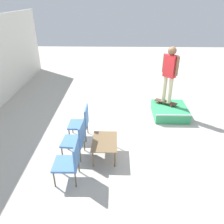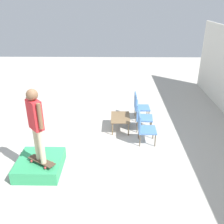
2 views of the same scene
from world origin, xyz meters
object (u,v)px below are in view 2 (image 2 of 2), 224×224
object	(u,v)px
person_skater	(36,120)
patio_chair_left	(139,105)
skate_ramp_box	(40,164)
skateboard_on_ramp	(42,161)
coffee_table	(120,118)
patio_chair_right	(144,127)
patio_chair_center	(141,115)

from	to	relation	value
person_skater	patio_chair_left	distance (m)	4.18
skate_ramp_box	patio_chair_left	world-z (taller)	patio_chair_left
skateboard_on_ramp	patio_chair_left	bearing A→B (deg)	82.36
coffee_table	patio_chair_left	bearing A→B (deg)	139.68
patio_chair_right	coffee_table	bearing A→B (deg)	40.30
patio_chair_left	patio_chair_right	world-z (taller)	same
coffee_table	patio_chair_center	size ratio (longest dim) A/B	0.92
skateboard_on_ramp	patio_chair_center	size ratio (longest dim) A/B	0.78
patio_chair_center	coffee_table	bearing A→B (deg)	95.16
skate_ramp_box	coffee_table	size ratio (longest dim) A/B	1.36
skateboard_on_ramp	patio_chair_left	size ratio (longest dim) A/B	0.78
skate_ramp_box	patio_chair_right	size ratio (longest dim) A/B	1.25
coffee_table	patio_chair_center	xyz separation A→B (m)	(-0.01, 0.68, 0.12)
skateboard_on_ramp	patio_chair_center	bearing A→B (deg)	74.09
person_skater	patio_chair_left	size ratio (longest dim) A/B	1.91
skate_ramp_box	patio_chair_left	distance (m)	4.02
patio_chair_left	skate_ramp_box	bearing A→B (deg)	136.33
patio_chair_left	coffee_table	bearing A→B (deg)	138.71
skate_ramp_box	person_skater	xyz separation A→B (m)	(0.19, 0.12, 1.33)
skateboard_on_ramp	person_skater	size ratio (longest dim) A/B	0.41
patio_chair_center	skate_ramp_box	bearing A→B (deg)	132.92
skate_ramp_box	coffee_table	xyz separation A→B (m)	(-2.14, 2.04, 0.24)
patio_chair_right	person_skater	bearing A→B (deg)	120.74
patio_chair_center	patio_chair_right	xyz separation A→B (m)	(0.81, -0.00, 0.00)
skateboard_on_ramp	coffee_table	world-z (taller)	coffee_table
coffee_table	patio_chair_center	world-z (taller)	patio_chair_center
skate_ramp_box	patio_chair_right	bearing A→B (deg)	116.39
person_skater	skateboard_on_ramp	bearing A→B (deg)	-133.24
skateboard_on_ramp	person_skater	xyz separation A→B (m)	(0.00, 0.00, 1.09)
skate_ramp_box	skateboard_on_ramp	world-z (taller)	skateboard_on_ramp
skateboard_on_ramp	skate_ramp_box	bearing A→B (deg)	153.30
skateboard_on_ramp	coffee_table	distance (m)	3.02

